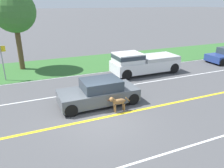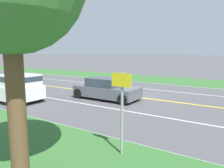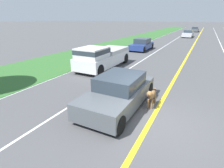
% 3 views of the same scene
% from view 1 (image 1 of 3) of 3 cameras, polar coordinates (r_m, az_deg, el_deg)
% --- Properties ---
extents(ground_plane, '(400.00, 400.00, 0.00)m').
position_cam_1_polar(ground_plane, '(10.93, -2.92, -8.87)').
color(ground_plane, '#4C4C4F').
extents(centre_divider_line, '(0.18, 160.00, 0.01)m').
position_cam_1_polar(centre_divider_line, '(10.92, -2.92, -8.85)').
color(centre_divider_line, yellow).
rests_on(centre_divider_line, ground).
extents(lane_edge_line_right, '(0.14, 160.00, 0.01)m').
position_cam_1_polar(lane_edge_line_right, '(17.13, -11.11, 1.97)').
color(lane_edge_line_right, white).
rests_on(lane_edge_line_right, ground).
extents(lane_dash_same_dir, '(0.10, 160.00, 0.01)m').
position_cam_1_polar(lane_dash_same_dir, '(13.94, -7.94, -2.24)').
color(lane_dash_same_dir, white).
rests_on(lane_dash_same_dir, ground).
extents(lane_dash_oncoming, '(0.10, 160.00, 0.01)m').
position_cam_1_polar(lane_dash_oncoming, '(8.31, 6.06, -19.83)').
color(lane_dash_oncoming, white).
rests_on(lane_dash_oncoming, ground).
extents(grass_verge_right, '(6.00, 160.00, 0.03)m').
position_cam_1_polar(grass_verge_right, '(19.95, -13.01, 4.53)').
color(grass_verge_right, '#33662D').
rests_on(grass_verge_right, ground).
extents(ego_car, '(1.94, 4.35, 1.41)m').
position_cam_1_polar(ego_car, '(12.15, -3.46, -2.26)').
color(ego_car, '#51565B').
rests_on(ego_car, ground).
extents(dog, '(0.27, 1.26, 0.89)m').
position_cam_1_polar(dog, '(11.29, 1.47, -4.66)').
color(dog, olive).
rests_on(dog, ground).
extents(pickup_truck, '(2.07, 5.39, 1.76)m').
position_cam_1_polar(pickup_truck, '(17.45, 8.00, 5.59)').
color(pickup_truck, silver).
rests_on(pickup_truck, ground).
extents(roadside_tree_right_near, '(3.33, 3.33, 6.37)m').
position_cam_1_polar(roadside_tree_right_near, '(19.46, -24.18, 16.84)').
color(roadside_tree_right_near, brown).
rests_on(roadside_tree_right_near, ground).
extents(street_sign, '(0.11, 0.64, 2.56)m').
position_cam_1_polar(street_sign, '(17.33, -26.78, 5.88)').
color(street_sign, gray).
rests_on(street_sign, ground).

